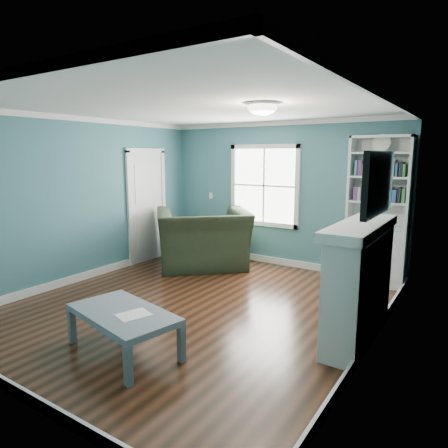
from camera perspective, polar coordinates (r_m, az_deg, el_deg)
The scene contains 13 objects.
floor at distance 5.52m, azimuth -3.91°, elevation -11.56°, with size 5.00×5.00×0.00m, color black.
room_walls at distance 5.15m, azimuth -4.12°, elevation 5.04°, with size 5.00×5.00×5.00m.
trim at distance 5.19m, azimuth -4.07°, elevation 1.25°, with size 4.50×5.00×2.60m.
window at distance 7.43m, azimuth 5.75°, elevation 5.47°, with size 1.40×0.06×1.50m.
bookshelf at distance 6.62m, azimuth 21.00°, elevation -0.27°, with size 0.90×0.35×2.31m.
fireplace at distance 4.62m, azimuth 18.89°, elevation -8.03°, with size 0.44×1.58×1.30m.
tv at distance 4.39m, azimuth 21.22°, elevation 5.44°, with size 0.06×1.10×0.65m, color black.
door at distance 7.71m, azimuth -10.95°, elevation 2.68°, with size 0.12×0.98×2.17m.
ceiling_fixture at distance 4.76m, azimuth 5.51°, elevation 16.28°, with size 0.38×0.38×0.15m.
light_switch at distance 8.07m, azimuth -1.88°, elevation 4.08°, with size 0.08×0.01×0.12m, color white.
recliner at distance 7.17m, azimuth -3.04°, elevation -0.70°, with size 1.60×1.04×1.40m, color black.
coffee_table at distance 4.31m, azimuth -14.20°, elevation -12.69°, with size 1.32×0.90×0.44m.
paper_sheet at distance 4.17m, azimuth -12.80°, elevation -12.53°, with size 0.24×0.31×0.00m, color white.
Camera 1 is at (3.11, -4.09, 2.01)m, focal length 32.00 mm.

